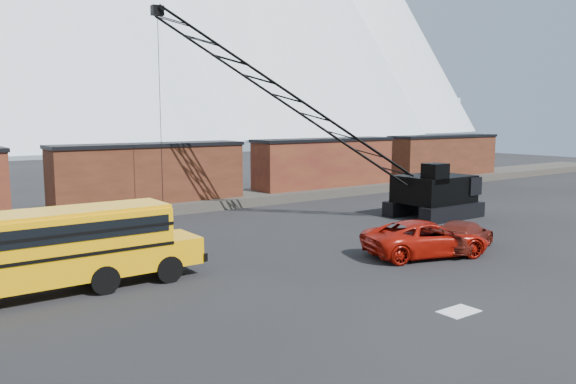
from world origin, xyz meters
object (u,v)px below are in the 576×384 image
red_pickup (426,238)px  maroon_suv (462,235)px  school_bus (44,249)px  crawler_crane (292,101)px

red_pickup → maroon_suv: size_ratio=1.20×
school_bus → maroon_suv: school_bus is taller
school_bus → red_pickup: (16.39, -4.28, -0.94)m
school_bus → crawler_crane: bearing=22.9°
maroon_suv → school_bus: bearing=56.3°
crawler_crane → red_pickup: bearing=-91.4°
school_bus → maroon_suv: bearing=-13.5°
red_pickup → crawler_crane: (0.27, 11.33, 6.81)m
red_pickup → crawler_crane: 13.22m
school_bus → maroon_suv: (18.87, -4.52, -1.05)m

